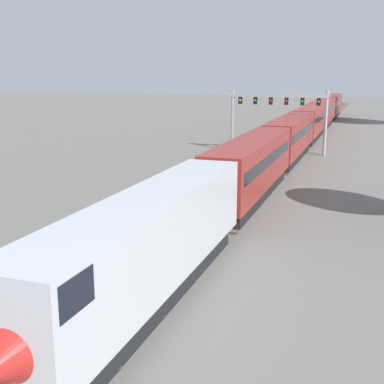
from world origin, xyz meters
name	(u,v)px	position (x,y,z in m)	size (l,w,h in m)	color
ground_plane	(70,328)	(0.00, 0.00, 0.00)	(400.00, 400.00, 0.00)	slate
track_main	(307,141)	(2.00, 60.00, 0.07)	(2.60, 200.00, 0.16)	slate
track_near	(236,161)	(-3.50, 40.00, 0.07)	(2.60, 160.00, 0.16)	slate
passenger_train	(302,128)	(2.00, 53.83, 2.61)	(3.04, 120.34, 4.80)	silver
signal_gantry	(278,107)	(-0.25, 47.71, 5.70)	(12.10, 0.49, 7.70)	#999BA0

